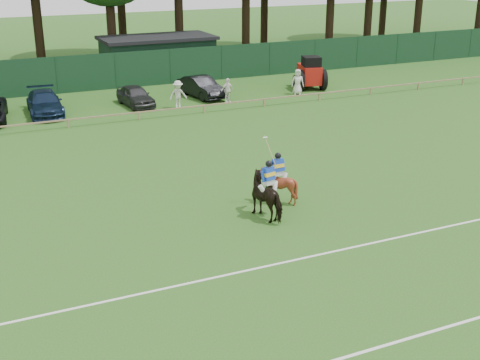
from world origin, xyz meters
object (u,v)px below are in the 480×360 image
horse_dark (268,196)px  horse_chestnut (277,185)px  sedan_navy (45,103)px  spectator_right (298,82)px  spectator_mid (227,90)px  utility_shed (158,56)px  tractor (310,73)px  spectator_left (178,95)px  estate_black (201,87)px  hatch_grey (136,96)px

horse_dark → horse_chestnut: (0.95, 1.08, -0.09)m
sedan_navy → spectator_right: (16.26, -1.42, 0.16)m
spectator_mid → utility_shed: size_ratio=0.19×
sedan_navy → tractor: (17.91, -0.23, 0.40)m
spectator_left → tractor: tractor is taller
sedan_navy → spectator_right: bearing=-2.0°
spectator_right → tractor: size_ratio=0.55×
estate_black → spectator_mid: bearing=-76.0°
sedan_navy → hatch_grey: sedan_navy is taller
horse_chestnut → spectator_mid: spectator_mid is taller
estate_black → tractor: tractor is taller
horse_dark → tractor: (12.84, 18.87, 0.27)m
hatch_grey → estate_black: bearing=1.7°
estate_black → tractor: (7.83, -0.65, 0.40)m
horse_dark → tractor: size_ratio=0.62×
estate_black → tractor: bearing=-14.7°
utility_shed → tractor: size_ratio=2.73×
horse_dark → spectator_right: bearing=-136.7°
hatch_grey → spectator_right: bearing=-11.9°
horse_chestnut → hatch_grey: 17.89m
hatch_grey → estate_black: 4.65m
sedan_navy → spectator_right: 16.33m
spectator_mid → tractor: 7.05m
horse_dark → tractor: tractor is taller
horse_chestnut → spectator_right: (10.25, 16.59, 0.13)m
spectator_mid → spectator_right: size_ratio=0.92×
horse_chestnut → tractor: size_ratio=0.46×
horse_dark → spectator_left: spectator_left is taller
utility_shed → horse_chestnut: bearing=-97.9°
spectator_left → hatch_grey: bearing=142.3°
spectator_mid → tractor: size_ratio=0.51×
horse_dark → sedan_navy: (-5.07, 19.10, -0.12)m
hatch_grey → spectator_mid: 5.77m
horse_chestnut → sedan_navy: horse_chestnut is taller
sedan_navy → estate_black: bearing=5.4°
spectator_left → spectator_right: (8.61, 0.44, -0.02)m
estate_black → horse_chestnut: bearing=-112.4°
horse_dark → sedan_navy: size_ratio=0.41×
horse_dark → sedan_navy: horse_dark is taller
tractor → spectator_right: bearing=-129.0°
spectator_mid → utility_shed: 10.22m
hatch_grey → spectator_left: (2.19, -1.73, 0.22)m
spectator_mid → tractor: tractor is taller
horse_chestnut → utility_shed: size_ratio=0.17×
horse_dark → spectator_mid: 18.39m
sedan_navy → utility_shed: (9.67, 8.41, 0.86)m
spectator_left → spectator_right: spectator_left is taller
hatch_grey → estate_black: size_ratio=0.91×
utility_shed → spectator_mid: bearing=-82.4°
spectator_mid → tractor: bearing=3.4°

